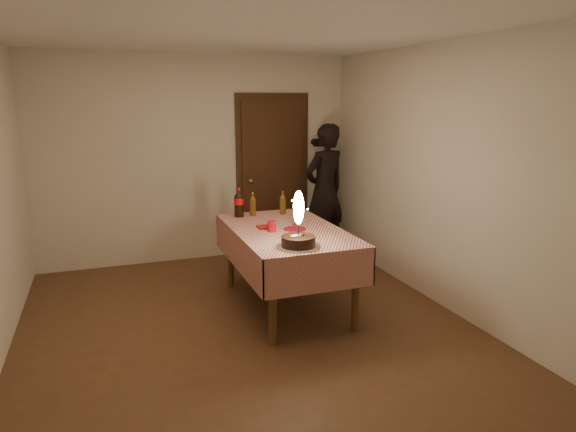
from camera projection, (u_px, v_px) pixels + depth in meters
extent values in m
cube|color=brown|center=(247.00, 326.00, 4.74)|extent=(4.00, 4.50, 0.01)
cube|color=beige|center=(197.00, 159.00, 6.51)|extent=(4.00, 0.04, 2.60)
cube|color=beige|center=(371.00, 265.00, 2.39)|extent=(4.00, 0.04, 2.60)
cube|color=beige|center=(438.00, 176.00, 5.12)|extent=(0.04, 4.50, 2.60)
cube|color=silver|center=(241.00, 30.00, 4.16)|extent=(4.00, 4.50, 0.04)
cube|color=#472814|center=(273.00, 177.00, 6.88)|extent=(0.85, 0.05, 2.05)
sphere|color=#B28C33|center=(251.00, 181.00, 6.73)|extent=(0.06, 0.06, 0.06)
cube|color=brown|center=(286.00, 232.00, 5.03)|extent=(0.90, 1.60, 0.04)
cylinder|color=brown|center=(273.00, 303.00, 4.31)|extent=(0.07, 0.07, 0.76)
cylinder|color=brown|center=(356.00, 291.00, 4.57)|extent=(0.07, 0.07, 0.76)
cylinder|color=brown|center=(230.00, 254.00, 5.66)|extent=(0.07, 0.07, 0.76)
cylinder|color=brown|center=(296.00, 247.00, 5.93)|extent=(0.07, 0.07, 0.76)
cube|color=beige|center=(286.00, 229.00, 5.02)|extent=(1.02, 1.72, 0.01)
cube|color=beige|center=(321.00, 274.00, 4.28)|extent=(1.02, 0.01, 0.34)
cube|color=beige|center=(261.00, 227.00, 5.84)|extent=(1.02, 0.01, 0.34)
cube|color=beige|center=(237.00, 252.00, 4.89)|extent=(0.01, 1.72, 0.34)
cube|color=beige|center=(333.00, 242.00, 5.23)|extent=(0.01, 1.72, 0.34)
cylinder|color=white|center=(298.00, 246.00, 4.41)|extent=(0.37, 0.37, 0.01)
cylinder|color=black|center=(298.00, 241.00, 4.40)|extent=(0.29, 0.29, 0.09)
cylinder|color=white|center=(296.00, 236.00, 4.40)|extent=(0.07, 0.07, 0.00)
sphere|color=red|center=(303.00, 235.00, 4.39)|extent=(0.02, 0.02, 0.02)
cube|color=#19721E|center=(305.00, 236.00, 4.39)|extent=(0.02, 0.01, 0.00)
cube|color=#19721E|center=(302.00, 236.00, 4.38)|extent=(0.01, 0.02, 0.00)
cylinder|color=#262628|center=(298.00, 229.00, 4.38)|extent=(0.01, 0.01, 0.12)
ellipsoid|color=#FFF2BF|center=(299.00, 208.00, 4.33)|extent=(0.09, 0.09, 0.29)
sphere|color=white|center=(299.00, 220.00, 4.36)|extent=(0.04, 0.04, 0.04)
cylinder|color=red|center=(295.00, 229.00, 5.00)|extent=(0.22, 0.22, 0.01)
cylinder|color=#AF0C1A|center=(272.00, 227.00, 4.90)|extent=(0.08, 0.08, 0.10)
cylinder|color=white|center=(296.00, 220.00, 5.17)|extent=(0.07, 0.07, 0.09)
cube|color=#B21614|center=(266.00, 227.00, 5.05)|extent=(0.15, 0.15, 0.02)
cylinder|color=black|center=(239.00, 207.00, 5.51)|extent=(0.10, 0.10, 0.22)
cylinder|color=red|center=(239.00, 201.00, 5.50)|extent=(0.10, 0.10, 0.07)
cone|color=black|center=(239.00, 193.00, 5.48)|extent=(0.10, 0.10, 0.08)
cylinder|color=red|center=(239.00, 189.00, 5.47)|extent=(0.03, 0.03, 0.02)
cylinder|color=#53340E|center=(253.00, 207.00, 5.57)|extent=(0.06, 0.06, 0.18)
cone|color=#53340E|center=(253.00, 197.00, 5.54)|extent=(0.06, 0.06, 0.06)
cylinder|color=olive|center=(253.00, 193.00, 5.53)|extent=(0.02, 0.02, 0.02)
cylinder|color=#53340E|center=(283.00, 206.00, 5.64)|extent=(0.06, 0.06, 0.18)
cone|color=#53340E|center=(283.00, 195.00, 5.62)|extent=(0.06, 0.06, 0.06)
cylinder|color=olive|center=(283.00, 192.00, 5.61)|extent=(0.02, 0.02, 0.02)
imported|color=black|center=(325.00, 190.00, 6.77)|extent=(0.74, 0.60, 1.74)
cube|color=black|center=(319.00, 143.00, 6.73)|extent=(0.15, 0.13, 0.10)
cylinder|color=black|center=(315.00, 142.00, 6.79)|extent=(0.10, 0.10, 0.08)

